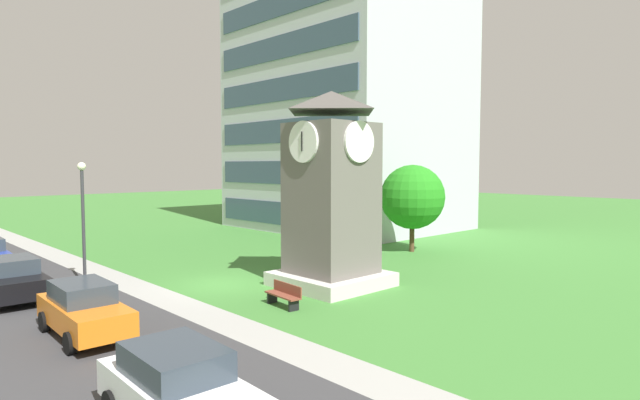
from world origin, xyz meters
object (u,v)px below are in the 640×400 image
at_px(clock_tower, 331,201).
at_px(park_bench, 284,295).
at_px(parked_car_orange, 84,309).
at_px(street_lamp, 83,209).
at_px(tree_streetside, 412,197).
at_px(parked_car_white, 179,389).
at_px(parked_car_black, 13,279).

bearing_deg(clock_tower, park_bench, -71.59).
distance_m(clock_tower, parked_car_orange, 10.89).
xyz_separation_m(street_lamp, tree_streetside, (4.35, 18.15, -0.04)).
distance_m(clock_tower, parked_car_white, 13.47).
bearing_deg(parked_car_orange, park_bench, 75.92).
height_order(park_bench, parked_car_black, parked_car_black).
height_order(tree_streetside, parked_car_black, tree_streetside).
bearing_deg(clock_tower, street_lamp, -132.69).
bearing_deg(park_bench, street_lamp, -153.64).
distance_m(clock_tower, parked_car_black, 13.31).
bearing_deg(parked_car_orange, clock_tower, 87.60).
xyz_separation_m(tree_streetside, parked_car_orange, (2.64, -20.58, -2.55)).
relative_size(clock_tower, street_lamp, 1.56).
xyz_separation_m(street_lamp, parked_car_white, (14.36, -3.12, -2.58)).
distance_m(parked_car_black, parked_car_white, 13.85).
bearing_deg(tree_streetside, parked_car_black, -100.29).
distance_m(park_bench, tree_streetside, 14.80).
xyz_separation_m(parked_car_black, parked_car_white, (13.85, -0.17, -0.00)).
xyz_separation_m(street_lamp, parked_car_black, (0.52, -2.94, -2.58)).
relative_size(clock_tower, tree_streetside, 1.59).
height_order(clock_tower, parked_car_black, clock_tower).
bearing_deg(tree_streetside, parked_car_white, -64.78).
bearing_deg(parked_car_white, park_bench, 127.50).
distance_m(street_lamp, tree_streetside, 18.66).
bearing_deg(street_lamp, parked_car_orange, -19.20).
height_order(clock_tower, tree_streetside, clock_tower).
relative_size(clock_tower, parked_car_orange, 1.95).
xyz_separation_m(street_lamp, parked_car_orange, (6.99, -2.43, -2.58)).
bearing_deg(parked_car_black, tree_streetside, 79.71).
xyz_separation_m(tree_streetside, parked_car_black, (-3.83, -21.09, -2.54)).
relative_size(park_bench, tree_streetside, 0.34).
bearing_deg(tree_streetside, clock_tower, -73.04).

